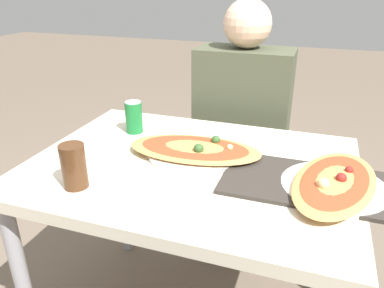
# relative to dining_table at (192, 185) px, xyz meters

# --- Properties ---
(dining_table) EXTENTS (1.06, 0.79, 0.75)m
(dining_table) POSITION_rel_dining_table_xyz_m (0.00, 0.00, 0.00)
(dining_table) COLOR beige
(dining_table) RESTS_ON ground_plane
(chair_far_seated) EXTENTS (0.40, 0.40, 0.89)m
(chair_far_seated) POSITION_rel_dining_table_xyz_m (0.04, 0.73, -0.17)
(chair_far_seated) COLOR #4C4C4C
(chair_far_seated) RESTS_ON ground_plane
(person_seated) EXTENTS (0.43, 0.26, 1.23)m
(person_seated) POSITION_rel_dining_table_xyz_m (0.04, 0.61, 0.06)
(person_seated) COLOR #2D2D38
(person_seated) RESTS_ON ground_plane
(pizza_main) EXTENTS (0.47, 0.32, 0.06)m
(pizza_main) POSITION_rel_dining_table_xyz_m (-0.01, 0.06, 0.10)
(pizza_main) COLOR white
(pizza_main) RESTS_ON dining_table
(soda_can) EXTENTS (0.07, 0.07, 0.12)m
(soda_can) POSITION_rel_dining_table_xyz_m (-0.30, 0.18, 0.15)
(soda_can) COLOR #197233
(soda_can) RESTS_ON dining_table
(drink_glass) EXTENTS (0.07, 0.07, 0.13)m
(drink_glass) POSITION_rel_dining_table_xyz_m (-0.27, -0.25, 0.15)
(drink_glass) COLOR #4C2D19
(drink_glass) RESTS_ON dining_table
(serving_tray) EXTENTS (0.48, 0.28, 0.01)m
(serving_tray) POSITION_rel_dining_table_xyz_m (0.36, -0.03, 0.09)
(serving_tray) COLOR #332D28
(serving_tray) RESTS_ON dining_table
(pizza_second) EXTENTS (0.31, 0.47, 0.06)m
(pizza_second) POSITION_rel_dining_table_xyz_m (0.45, -0.03, 0.10)
(pizza_second) COLOR white
(pizza_second) RESTS_ON dining_table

